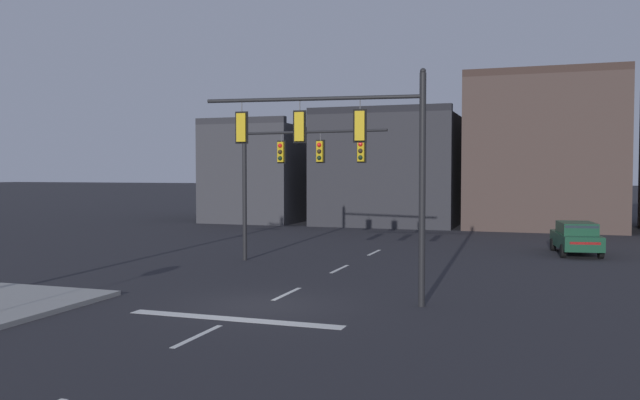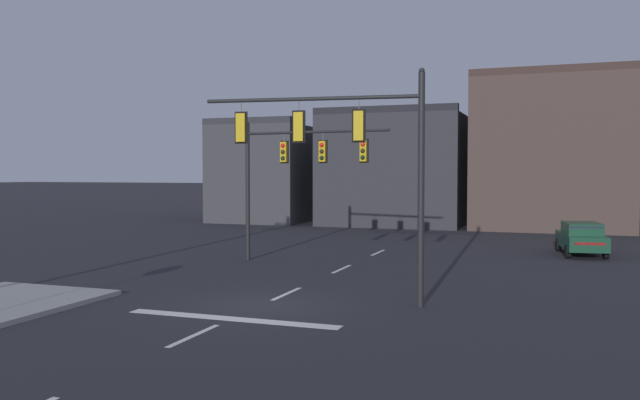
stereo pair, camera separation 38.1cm
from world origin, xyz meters
The scene contains 7 objects.
ground_plane centered at (0.00, 0.00, 0.00)m, with size 400.00×400.00×0.00m, color #232328.
stop_bar_paint centered at (0.00, -2.00, 0.00)m, with size 6.40×0.50×0.01m, color silver.
lane_centreline centered at (0.00, 2.00, 0.00)m, with size 0.16×26.40×0.01m.
signal_mast_near_side centered at (2.49, 1.14, 4.83)m, with size 6.89×0.97×7.19m.
signal_mast_far_side centered at (-2.70, 9.04, 4.42)m, with size 6.95×0.80×6.41m.
car_lot_nearside centered at (9.65, 16.46, 0.86)m, with size 2.41×4.63×1.61m.
building_row centered at (10.04, 33.55, 4.69)m, with size 55.69×13.38×11.11m.
Camera 2 is at (8.47, -18.24, 4.08)m, focal length 37.00 mm.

